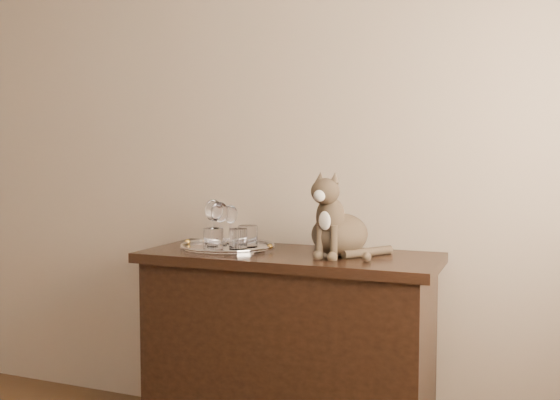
% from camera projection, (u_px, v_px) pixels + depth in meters
% --- Properties ---
extents(wall_back, '(4.00, 0.10, 2.70)m').
position_uv_depth(wall_back, '(196.00, 134.00, 3.00)').
color(wall_back, tan).
rests_on(wall_back, ground).
extents(sideboard, '(1.20, 0.50, 0.85)m').
position_uv_depth(sideboard, '(289.00, 355.00, 2.56)').
color(sideboard, black).
rests_on(sideboard, ground).
extents(tray, '(0.40, 0.40, 0.01)m').
position_uv_depth(tray, '(228.00, 247.00, 2.65)').
color(tray, silver).
rests_on(tray, sideboard).
extents(wine_glass_b, '(0.06, 0.06, 0.17)m').
position_uv_depth(wine_glass_b, '(230.00, 224.00, 2.74)').
color(wine_glass_b, white).
rests_on(wine_glass_b, tray).
extents(wine_glass_c, '(0.08, 0.08, 0.20)m').
position_uv_depth(wine_glass_c, '(214.00, 222.00, 2.68)').
color(wine_glass_c, white).
rests_on(wine_glass_c, tray).
extents(wine_glass_d, '(0.07, 0.07, 0.19)m').
position_uv_depth(wine_glass_d, '(220.00, 223.00, 2.69)').
color(wine_glass_d, white).
rests_on(wine_glass_d, tray).
extents(tumbler_a, '(0.08, 0.08, 0.09)m').
position_uv_depth(tumbler_a, '(238.00, 239.00, 2.57)').
color(tumbler_a, white).
rests_on(tumbler_a, tray).
extents(tumbler_b, '(0.08, 0.08, 0.09)m').
position_uv_depth(tumbler_b, '(213.00, 239.00, 2.54)').
color(tumbler_b, silver).
rests_on(tumbler_b, tray).
extents(tumbler_c, '(0.08, 0.08, 0.09)m').
position_uv_depth(tumbler_c, '(248.00, 236.00, 2.63)').
color(tumbler_c, white).
rests_on(tumbler_c, tray).
extents(cat, '(0.38, 0.36, 0.33)m').
position_uv_depth(cat, '(340.00, 213.00, 2.46)').
color(cat, brown).
rests_on(cat, sideboard).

